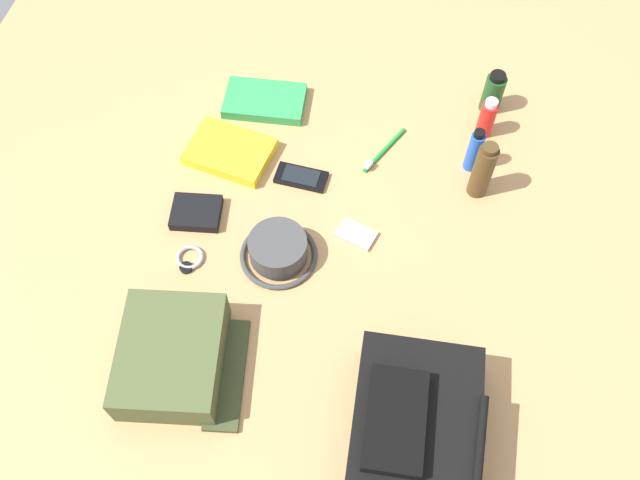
# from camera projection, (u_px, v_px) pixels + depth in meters

# --- Properties ---
(ground_plane) EXTENTS (2.64, 2.02, 0.02)m
(ground_plane) POSITION_uv_depth(u_px,v_px,m) (320.00, 252.00, 1.52)
(ground_plane) COLOR tan
(ground_plane) RESTS_ON ground
(backpack) EXTENTS (0.35, 0.25, 0.14)m
(backpack) POSITION_uv_depth(u_px,v_px,m) (413.00, 434.00, 1.24)
(backpack) COLOR black
(backpack) RESTS_ON ground_plane
(toiletry_pouch) EXTENTS (0.27, 0.28, 0.09)m
(toiletry_pouch) POSITION_uv_depth(u_px,v_px,m) (174.00, 357.00, 1.34)
(toiletry_pouch) COLOR #47512D
(toiletry_pouch) RESTS_ON ground_plane
(bucket_hat) EXTENTS (0.17, 0.17, 0.06)m
(bucket_hat) POSITION_uv_depth(u_px,v_px,m) (278.00, 250.00, 1.48)
(bucket_hat) COLOR #404040
(bucket_hat) RESTS_ON ground_plane
(shampoo_bottle) EXTENTS (0.05, 0.05, 0.12)m
(shampoo_bottle) POSITION_uv_depth(u_px,v_px,m) (493.00, 93.00, 1.67)
(shampoo_bottle) COLOR #19471E
(shampoo_bottle) RESTS_ON ground_plane
(sunscreen_spray) EXTENTS (0.04, 0.04, 0.11)m
(sunscreen_spray) POSITION_uv_depth(u_px,v_px,m) (487.00, 118.00, 1.63)
(sunscreen_spray) COLOR red
(sunscreen_spray) RESTS_ON ground_plane
(deodorant_spray) EXTENTS (0.03, 0.03, 0.13)m
(deodorant_spray) POSITION_uv_depth(u_px,v_px,m) (474.00, 150.00, 1.57)
(deodorant_spray) COLOR blue
(deodorant_spray) RESTS_ON ground_plane
(cologne_bottle) EXTENTS (0.05, 0.05, 0.16)m
(cologne_bottle) POSITION_uv_depth(u_px,v_px,m) (483.00, 170.00, 1.52)
(cologne_bottle) COLOR #473319
(cologne_bottle) RESTS_ON ground_plane
(paperback_novel) EXTENTS (0.14, 0.21, 0.03)m
(paperback_novel) POSITION_uv_depth(u_px,v_px,m) (265.00, 101.00, 1.71)
(paperback_novel) COLOR #2D934C
(paperback_novel) RESTS_ON ground_plane
(travel_guidebook) EXTENTS (0.17, 0.21, 0.03)m
(travel_guidebook) POSITION_uv_depth(u_px,v_px,m) (230.00, 152.00, 1.63)
(travel_guidebook) COLOR yellow
(travel_guidebook) RESTS_ON ground_plane
(cell_phone) EXTENTS (0.06, 0.12, 0.01)m
(cell_phone) POSITION_uv_depth(u_px,v_px,m) (301.00, 177.00, 1.60)
(cell_phone) COLOR black
(cell_phone) RESTS_ON ground_plane
(media_player) EXTENTS (0.07, 0.10, 0.01)m
(media_player) POSITION_uv_depth(u_px,v_px,m) (356.00, 234.00, 1.52)
(media_player) COLOR #B7B7BC
(media_player) RESTS_ON ground_plane
(wristwatch) EXTENTS (0.07, 0.06, 0.01)m
(wristwatch) POSITION_uv_depth(u_px,v_px,m) (189.00, 259.00, 1.49)
(wristwatch) COLOR #99999E
(wristwatch) RESTS_ON ground_plane
(toothbrush) EXTENTS (0.15, 0.08, 0.02)m
(toothbrush) POSITION_uv_depth(u_px,v_px,m) (382.00, 152.00, 1.64)
(toothbrush) COLOR #198C33
(toothbrush) RESTS_ON ground_plane
(wallet) EXTENTS (0.10, 0.12, 0.02)m
(wallet) POSITION_uv_depth(u_px,v_px,m) (196.00, 213.00, 1.54)
(wallet) COLOR black
(wallet) RESTS_ON ground_plane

